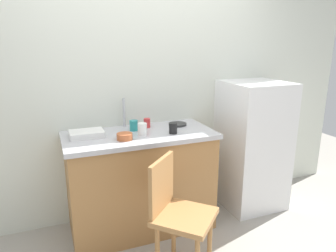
% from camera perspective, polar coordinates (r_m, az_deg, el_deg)
% --- Properties ---
extents(back_wall, '(4.80, 0.10, 2.67)m').
position_cam_1_polar(back_wall, '(3.02, -5.52, 8.35)').
color(back_wall, silver).
rests_on(back_wall, ground_plane).
extents(cabinet_base, '(1.27, 0.60, 0.88)m').
position_cam_1_polar(cabinet_base, '(2.92, -5.01, -10.31)').
color(cabinet_base, '#A87542').
rests_on(cabinet_base, ground_plane).
extents(countertop, '(1.31, 0.64, 0.04)m').
position_cam_1_polar(countertop, '(2.75, -5.23, -1.66)').
color(countertop, '#B7B7BC').
rests_on(countertop, cabinet_base).
extents(faucet, '(0.02, 0.02, 0.27)m').
position_cam_1_polar(faucet, '(2.93, -8.03, 2.43)').
color(faucet, '#B7B7BC').
rests_on(faucet, countertop).
extents(refrigerator, '(0.59, 0.59, 1.31)m').
position_cam_1_polar(refrigerator, '(3.36, 15.10, -3.37)').
color(refrigerator, white).
rests_on(refrigerator, ground_plane).
extents(chair, '(0.57, 0.57, 0.89)m').
position_cam_1_polar(chair, '(2.35, 1.66, -15.34)').
color(chair, '#A87542').
rests_on(chair, ground_plane).
extents(dish_tray, '(0.28, 0.20, 0.05)m').
position_cam_1_polar(dish_tray, '(2.71, -14.62, -1.38)').
color(dish_tray, white).
rests_on(dish_tray, countertop).
extents(terracotta_bowl, '(0.13, 0.13, 0.05)m').
position_cam_1_polar(terracotta_bowl, '(2.57, -7.92, -1.90)').
color(terracotta_bowl, '#B25B33').
rests_on(terracotta_bowl, countertop).
extents(hotplate, '(0.17, 0.17, 0.02)m').
position_cam_1_polar(hotplate, '(2.98, 1.77, 0.33)').
color(hotplate, '#2D2D2D').
rests_on(hotplate, countertop).
extents(cup_black, '(0.07, 0.07, 0.09)m').
position_cam_1_polar(cup_black, '(2.70, 0.93, -0.43)').
color(cup_black, black).
rests_on(cup_black, countertop).
extents(cup_red, '(0.06, 0.06, 0.09)m').
position_cam_1_polar(cup_red, '(2.90, -3.85, 0.55)').
color(cup_red, red).
rests_on(cup_red, countertop).
extents(cup_white, '(0.08, 0.08, 0.10)m').
position_cam_1_polar(cup_white, '(2.67, -4.70, -0.58)').
color(cup_white, white).
rests_on(cup_white, countertop).
extents(cup_teal, '(0.07, 0.07, 0.09)m').
position_cam_1_polar(cup_teal, '(2.81, -6.27, 0.10)').
color(cup_teal, teal).
rests_on(cup_teal, countertop).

